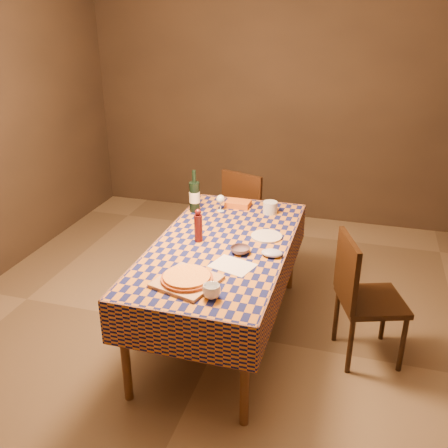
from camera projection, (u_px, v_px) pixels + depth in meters
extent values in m
plane|color=brown|center=(222.00, 333.00, 3.85)|extent=(5.00, 5.00, 0.00)
cube|color=#34271D|center=(286.00, 101.00, 5.51)|extent=(4.50, 0.10, 2.70)
cylinder|color=brown|center=(125.00, 350.00, 3.06)|extent=(0.06, 0.06, 0.75)
cylinder|color=brown|center=(245.00, 374.00, 2.87)|extent=(0.06, 0.06, 0.75)
cylinder|color=brown|center=(208.00, 239.00, 4.52)|extent=(0.06, 0.06, 0.75)
cylinder|color=brown|center=(291.00, 250.00, 4.33)|extent=(0.06, 0.06, 0.75)
cube|color=brown|center=(222.00, 247.00, 3.55)|extent=(0.90, 1.80, 0.03)
cube|color=brown|center=(222.00, 245.00, 3.54)|extent=(0.92, 1.82, 0.02)
cube|color=brown|center=(176.00, 336.00, 2.79)|extent=(0.94, 0.01, 0.30)
cube|color=brown|center=(251.00, 215.00, 4.40)|extent=(0.94, 0.01, 0.30)
cube|color=brown|center=(162.00, 254.00, 3.72)|extent=(0.01, 1.84, 0.30)
cube|color=brown|center=(286.00, 271.00, 3.48)|extent=(0.01, 1.84, 0.30)
cube|color=tan|center=(187.00, 281.00, 3.03)|extent=(0.42, 0.42, 0.02)
cylinder|color=#9E441A|center=(187.00, 278.00, 3.02)|extent=(0.36, 0.36, 0.02)
cylinder|color=orange|center=(187.00, 276.00, 3.02)|extent=(0.33, 0.33, 0.01)
cylinder|color=#501213|center=(198.00, 228.00, 3.54)|extent=(0.07, 0.07, 0.20)
sphere|color=#501213|center=(198.00, 212.00, 3.49)|extent=(0.04, 0.04, 0.04)
imported|color=#564148|center=(240.00, 250.00, 3.39)|extent=(0.17, 0.17, 0.04)
cylinder|color=silver|center=(221.00, 211.00, 4.10)|extent=(0.07, 0.07, 0.00)
cylinder|color=silver|center=(221.00, 207.00, 4.09)|extent=(0.01, 0.01, 0.07)
sphere|color=silver|center=(221.00, 199.00, 4.06)|extent=(0.07, 0.07, 0.07)
ellipsoid|color=#3E0717|center=(221.00, 200.00, 4.06)|extent=(0.05, 0.05, 0.03)
cylinder|color=black|center=(195.00, 197.00, 4.05)|extent=(0.11, 0.11, 0.25)
cylinder|color=black|center=(194.00, 176.00, 3.98)|extent=(0.04, 0.04, 0.10)
cylinder|color=#EFEACC|center=(195.00, 197.00, 4.05)|extent=(0.11, 0.11, 0.09)
cylinder|color=silver|center=(270.00, 207.00, 4.04)|extent=(0.14, 0.14, 0.10)
cube|color=#BB5818|center=(238.00, 204.00, 4.18)|extent=(0.20, 0.15, 0.05)
cylinder|color=silver|center=(267.00, 236.00, 3.63)|extent=(0.25, 0.25, 0.01)
imported|color=white|center=(212.00, 291.00, 2.86)|extent=(0.12, 0.12, 0.08)
cube|color=silver|center=(233.00, 265.00, 3.23)|extent=(0.31, 0.27, 0.00)
ellipsoid|color=#A7ADD6|center=(272.00, 253.00, 3.35)|extent=(0.15, 0.12, 0.04)
cube|color=black|center=(252.00, 216.00, 4.84)|extent=(0.53, 0.53, 0.04)
cube|color=black|center=(241.00, 197.00, 4.59)|extent=(0.41, 0.17, 0.46)
cylinder|color=black|center=(277.00, 236.00, 4.98)|extent=(0.04, 0.04, 0.43)
cylinder|color=black|center=(246.00, 227.00, 5.17)|extent=(0.04, 0.04, 0.43)
cylinder|color=black|center=(258.00, 249.00, 4.71)|extent=(0.04, 0.04, 0.43)
cylinder|color=black|center=(227.00, 239.00, 4.89)|extent=(0.04, 0.04, 0.43)
cube|color=black|center=(372.00, 301.00, 3.43)|extent=(0.54, 0.54, 0.04)
cube|color=black|center=(347.00, 270.00, 3.32)|extent=(0.17, 0.41, 0.46)
cylinder|color=black|center=(403.00, 345.00, 3.37)|extent=(0.04, 0.04, 0.43)
cylinder|color=black|center=(384.00, 314.00, 3.70)|extent=(0.04, 0.04, 0.43)
cylinder|color=black|center=(350.00, 346.00, 3.35)|extent=(0.04, 0.04, 0.43)
cylinder|color=black|center=(336.00, 316.00, 3.68)|extent=(0.04, 0.04, 0.43)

